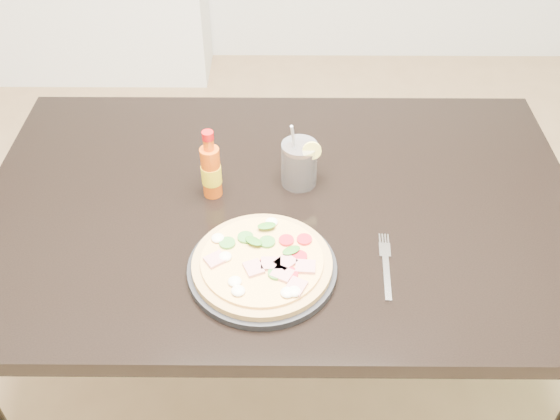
{
  "coord_description": "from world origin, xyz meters",
  "views": [
    {
      "loc": [
        0.3,
        -0.94,
        1.71
      ],
      "look_at": [
        0.29,
        0.03,
        0.83
      ],
      "focal_mm": 40.0,
      "sensor_mm": 36.0,
      "label": 1
    }
  ],
  "objects_px": {
    "dining_table": "(280,227)",
    "plate": "(262,269)",
    "hot_sauce_bottle": "(211,170)",
    "cola_cup": "(299,165)",
    "media_console": "(71,28)",
    "pizza": "(262,262)",
    "fork": "(386,264)"
  },
  "relations": [
    {
      "from": "dining_table",
      "to": "plate",
      "type": "height_order",
      "value": "plate"
    },
    {
      "from": "dining_table",
      "to": "hot_sauce_bottle",
      "type": "xyz_separation_m",
      "value": [
        -0.16,
        0.03,
        0.15
      ]
    },
    {
      "from": "cola_cup",
      "to": "media_console",
      "type": "bearing_deg",
      "value": 121.62
    },
    {
      "from": "pizza",
      "to": "hot_sauce_bottle",
      "type": "height_order",
      "value": "hot_sauce_bottle"
    },
    {
      "from": "plate",
      "to": "dining_table",
      "type": "bearing_deg",
      "value": 80.75
    },
    {
      "from": "dining_table",
      "to": "plate",
      "type": "xyz_separation_m",
      "value": [
        -0.04,
        -0.22,
        0.09
      ]
    },
    {
      "from": "cola_cup",
      "to": "dining_table",
      "type": "bearing_deg",
      "value": -122.18
    },
    {
      "from": "pizza",
      "to": "plate",
      "type": "bearing_deg",
      "value": 126.36
    },
    {
      "from": "hot_sauce_bottle",
      "to": "media_console",
      "type": "height_order",
      "value": "hot_sauce_bottle"
    },
    {
      "from": "cola_cup",
      "to": "fork",
      "type": "distance_m",
      "value": 0.33
    },
    {
      "from": "dining_table",
      "to": "cola_cup",
      "type": "relative_size",
      "value": 8.02
    },
    {
      "from": "plate",
      "to": "hot_sauce_bottle",
      "type": "bearing_deg",
      "value": 116.55
    },
    {
      "from": "hot_sauce_bottle",
      "to": "fork",
      "type": "bearing_deg",
      "value": -30.72
    },
    {
      "from": "plate",
      "to": "pizza",
      "type": "distance_m",
      "value": 0.02
    },
    {
      "from": "fork",
      "to": "media_console",
      "type": "xyz_separation_m",
      "value": [
        -1.32,
        2.12,
        -0.5
      ]
    },
    {
      "from": "pizza",
      "to": "hot_sauce_bottle",
      "type": "relative_size",
      "value": 1.63
    },
    {
      "from": "dining_table",
      "to": "pizza",
      "type": "height_order",
      "value": "pizza"
    },
    {
      "from": "pizza",
      "to": "hot_sauce_bottle",
      "type": "distance_m",
      "value": 0.28
    },
    {
      "from": "dining_table",
      "to": "hot_sauce_bottle",
      "type": "distance_m",
      "value": 0.22
    },
    {
      "from": "plate",
      "to": "hot_sauce_bottle",
      "type": "distance_m",
      "value": 0.28
    },
    {
      "from": "plate",
      "to": "fork",
      "type": "distance_m",
      "value": 0.26
    },
    {
      "from": "plate",
      "to": "media_console",
      "type": "bearing_deg",
      "value": 116.31
    },
    {
      "from": "media_console",
      "to": "plate",
      "type": "bearing_deg",
      "value": -63.69
    },
    {
      "from": "fork",
      "to": "media_console",
      "type": "bearing_deg",
      "value": 125.38
    },
    {
      "from": "hot_sauce_bottle",
      "to": "plate",
      "type": "bearing_deg",
      "value": -63.45
    },
    {
      "from": "hot_sauce_bottle",
      "to": "cola_cup",
      "type": "bearing_deg",
      "value": 12.31
    },
    {
      "from": "plate",
      "to": "media_console",
      "type": "xyz_separation_m",
      "value": [
        -1.06,
        2.14,
        -0.51
      ]
    },
    {
      "from": "dining_table",
      "to": "media_console",
      "type": "relative_size",
      "value": 1.0
    },
    {
      "from": "plate",
      "to": "pizza",
      "type": "relative_size",
      "value": 1.07
    },
    {
      "from": "hot_sauce_bottle",
      "to": "cola_cup",
      "type": "relative_size",
      "value": 1.01
    },
    {
      "from": "hot_sauce_bottle",
      "to": "fork",
      "type": "height_order",
      "value": "hot_sauce_bottle"
    },
    {
      "from": "fork",
      "to": "media_console",
      "type": "relative_size",
      "value": 0.13
    }
  ]
}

